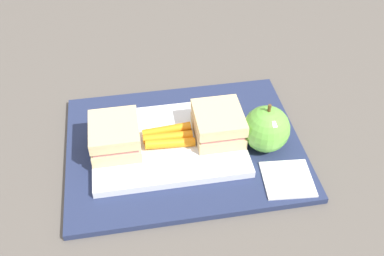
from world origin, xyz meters
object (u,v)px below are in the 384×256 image
object	(u,v)px
food_tray	(168,143)
sandwich_half_right	(218,124)
sandwich_half_left	(115,136)
paper_napkin	(288,179)
apple	(266,129)
carrot_sticks_bundle	(168,137)

from	to	relation	value
food_tray	sandwich_half_right	world-z (taller)	sandwich_half_right
sandwich_half_left	paper_napkin	xyz separation A→B (m)	(0.24, -0.10, -0.03)
food_tray	sandwich_half_left	size ratio (longest dim) A/B	2.88
paper_napkin	sandwich_half_left	bearing A→B (deg)	157.84
sandwich_half_left	paper_napkin	bearing A→B (deg)	-22.16
sandwich_half_right	apple	distance (m)	0.07
sandwich_half_right	paper_napkin	distance (m)	0.13
paper_napkin	sandwich_half_right	bearing A→B (deg)	130.23
food_tray	paper_napkin	bearing A→B (deg)	-31.20
food_tray	apple	xyz separation A→B (m)	(0.15, -0.02, 0.03)
carrot_sticks_bundle	apple	distance (m)	0.15
food_tray	apple	bearing A→B (deg)	-9.54
sandwich_half_left	carrot_sticks_bundle	size ratio (longest dim) A/B	1.04
sandwich_half_left	apple	xyz separation A→B (m)	(0.22, -0.02, 0.00)
food_tray	sandwich_half_left	xyz separation A→B (m)	(-0.08, 0.00, 0.03)
sandwich_half_right	paper_napkin	xyz separation A→B (m)	(0.08, -0.10, -0.03)
sandwich_half_right	apple	world-z (taller)	apple
apple	paper_napkin	size ratio (longest dim) A/B	1.17
carrot_sticks_bundle	apple	world-z (taller)	apple
food_tray	carrot_sticks_bundle	distance (m)	0.01
carrot_sticks_bundle	paper_napkin	bearing A→B (deg)	-31.44
sandwich_half_right	paper_napkin	size ratio (longest dim) A/B	1.14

